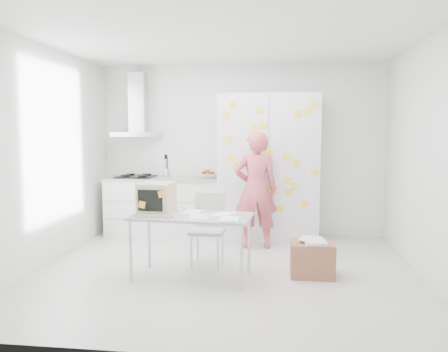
# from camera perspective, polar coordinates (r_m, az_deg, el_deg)

# --- Properties ---
(floor) EXTENTS (4.50, 4.00, 0.02)m
(floor) POSITION_cam_1_polar(r_m,az_deg,el_deg) (5.30, 0.29, -12.35)
(floor) COLOR silver
(floor) RESTS_ON ground
(walls) EXTENTS (4.52, 4.01, 2.70)m
(walls) POSITION_cam_1_polar(r_m,az_deg,el_deg) (5.76, 1.15, 2.91)
(walls) COLOR white
(walls) RESTS_ON ground
(ceiling) EXTENTS (4.50, 4.00, 0.02)m
(ceiling) POSITION_cam_1_polar(r_m,az_deg,el_deg) (5.15, 0.31, 17.69)
(ceiling) COLOR white
(ceiling) RESTS_ON walls
(counter_run) EXTENTS (1.84, 0.63, 1.28)m
(counter_run) POSITION_cam_1_polar(r_m,az_deg,el_deg) (7.03, -7.80, -3.83)
(counter_run) COLOR white
(counter_run) RESTS_ON ground
(range_hood) EXTENTS (0.70, 0.48, 1.01)m
(range_hood) POSITION_cam_1_polar(r_m,az_deg,el_deg) (7.20, -11.20, 8.21)
(range_hood) COLOR silver
(range_hood) RESTS_ON walls
(tall_cabinet) EXTENTS (1.50, 0.68, 2.20)m
(tall_cabinet) POSITION_cam_1_polar(r_m,az_deg,el_deg) (6.70, 5.83, 1.14)
(tall_cabinet) COLOR silver
(tall_cabinet) RESTS_ON ground
(person) EXTENTS (0.65, 0.47, 1.65)m
(person) POSITION_cam_1_polar(r_m,az_deg,el_deg) (6.16, 4.18, -1.80)
(person) COLOR #CD4F5B
(person) RESTS_ON ground
(desk) EXTENTS (1.38, 0.76, 1.06)m
(desk) POSITION_cam_1_polar(r_m,az_deg,el_deg) (4.97, -7.20, -3.92)
(desk) COLOR #A6ACB0
(desk) RESTS_ON ground
(chair) EXTENTS (0.42, 0.42, 0.88)m
(chair) POSITION_cam_1_polar(r_m,az_deg,el_deg) (5.43, -2.04, -6.33)
(chair) COLOR beige
(chair) RESTS_ON ground
(cardboard_box) EXTENTS (0.49, 0.40, 0.43)m
(cardboard_box) POSITION_cam_1_polar(r_m,az_deg,el_deg) (5.15, 11.44, -10.51)
(cardboard_box) COLOR #8F5B3E
(cardboard_box) RESTS_ON ground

